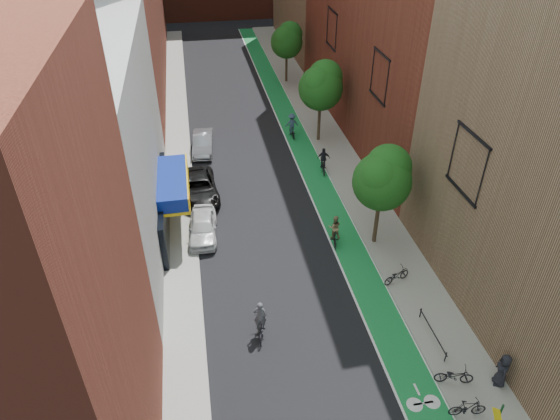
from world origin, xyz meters
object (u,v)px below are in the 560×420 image
parked_car_silver (203,143)px  cyclist_lane_near (334,232)px  parked_car_white (203,226)px  parked_car_black (199,187)px  cyclist_lane_far (292,127)px  cyclist_lead (260,324)px  pedestrian (503,370)px  cyclist_lane_mid (324,163)px

parked_car_silver → cyclist_lane_near: size_ratio=2.29×
parked_car_white → parked_car_black: 4.57m
cyclist_lane_near → cyclist_lane_far: 14.73m
parked_car_white → cyclist_lead: 8.83m
cyclist_lead → cyclist_lane_far: size_ratio=1.00×
cyclist_lead → pedestrian: cyclist_lead is taller
parked_car_silver → cyclist_lane_near: 15.26m
parked_car_black → cyclist_lane_mid: (9.30, 1.69, 0.02)m
parked_car_black → cyclist_lead: cyclist_lead is taller
cyclist_lane_near → cyclist_lane_mid: size_ratio=0.97×
cyclist_lead → cyclist_lane_far: (5.88, 21.11, 0.24)m
parked_car_black → cyclist_lead: 13.30m
cyclist_lead → cyclist_lane_mid: (6.99, 14.79, 0.06)m
cyclist_lead → cyclist_lane_near: (5.49, 6.38, 0.10)m
parked_car_silver → pedestrian: (11.57, -24.65, 0.31)m
cyclist_lead → cyclist_lane_mid: cyclist_lead is taller
cyclist_lead → parked_car_silver: bearing=-75.9°
cyclist_lane_far → cyclist_lane_mid: bearing=97.2°
parked_car_white → cyclist_lead: size_ratio=2.01×
parked_car_white → parked_car_black: size_ratio=0.79×
cyclist_lane_far → cyclist_lane_near: bearing=85.7°
parked_car_white → parked_car_silver: size_ratio=0.95×
cyclist_lane_near → cyclist_lane_mid: bearing=-90.9°
parked_car_silver → cyclist_lead: size_ratio=2.11×
cyclist_lane_mid → pedestrian: bearing=108.3°
parked_car_white → cyclist_lane_mid: bearing=38.2°
parked_car_silver → cyclist_lane_far: cyclist_lane_far is taller
cyclist_lane_near → pedestrian: cyclist_lane_near is taller
cyclist_lead → pedestrian: size_ratio=1.18×
parked_car_black → cyclist_lane_far: cyclist_lane_far is taller
cyclist_lane_near → cyclist_lane_far: size_ratio=0.92×
parked_car_black → parked_car_silver: size_ratio=1.20×
cyclist_lane_mid → cyclist_lane_far: 6.41m
parked_car_silver → cyclist_lead: 19.93m
cyclist_lane_near → cyclist_lane_far: bearing=-82.3°
parked_car_white → cyclist_lane_far: size_ratio=2.00×
cyclist_lead → pedestrian: 11.00m
cyclist_lead → cyclist_lane_mid: size_ratio=1.05×
pedestrian → cyclist_lane_mid: bearing=-151.2°
parked_car_white → parked_car_black: bearing=94.3°
parked_car_white → cyclist_lane_near: (7.80, -2.14, 0.08)m
parked_car_white → cyclist_lane_mid: (9.30, 6.27, 0.05)m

